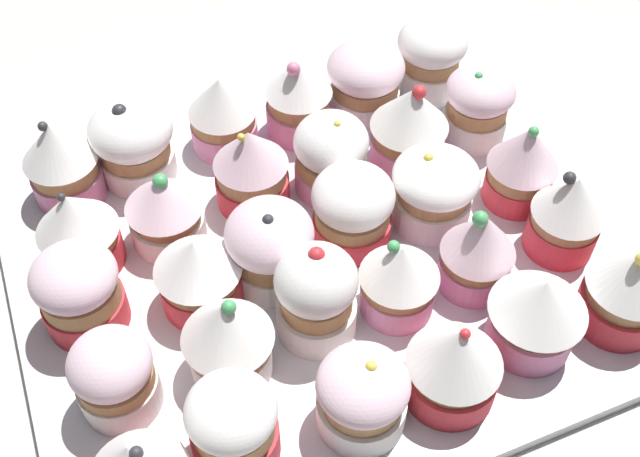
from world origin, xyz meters
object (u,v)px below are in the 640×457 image
(cupcake_3, at_px, (454,362))
(cupcake_23, at_px, (478,105))
(cupcake_10, at_px, (478,249))
(cupcake_19, at_px, (165,209))
(cupcake_21, at_px, (331,154))
(cupcake_25, at_px, (133,141))
(cupcake_28, at_px, (365,80))
(cupcake_4, at_px, (537,311))
(cupcake_1, at_px, (233,424))
(cupcake_17, at_px, (523,163))
(cupcake_5, at_px, (630,287))
(cupcake_11, at_px, (568,213))
(cupcake_7, at_px, (228,337))
(cupcake_26, at_px, (222,113))
(cupcake_13, at_px, (198,272))
(cupcake_15, at_px, (353,208))
(cupcake_2, at_px, (362,395))
(cupcake_6, at_px, (114,375))
(cupcake_14, at_px, (270,246))
(cupcake_27, at_px, (299,97))
(cupcake_12, at_px, (79,291))
(cupcake_20, at_px, (251,168))
(cupcake_16, at_px, (432,187))
(cupcake_24, at_px, (61,161))
(cupcake_22, at_px, (409,125))
(cupcake_8, at_px, (316,294))
(baking_tray, at_px, (320,259))
(cupcake_18, at_px, (77,229))
(cupcake_29, at_px, (431,56))
(cupcake_9, at_px, (399,277))

(cupcake_3, bearing_deg, cupcake_23, 56.91)
(cupcake_10, relative_size, cupcake_19, 1.12)
(cupcake_21, xyz_separation_m, cupcake_25, (-0.14, 0.07, 0.00))
(cupcake_3, relative_size, cupcake_28, 1.10)
(cupcake_4, bearing_deg, cupcake_1, 179.85)
(cupcake_17, relative_size, cupcake_21, 1.07)
(cupcake_5, height_order, cupcake_11, cupcake_5)
(cupcake_7, distance_m, cupcake_26, 0.22)
(cupcake_13, bearing_deg, cupcake_25, 94.22)
(cupcake_15, distance_m, cupcake_23, 0.16)
(cupcake_2, relative_size, cupcake_6, 0.97)
(cupcake_5, bearing_deg, cupcake_14, 149.27)
(cupcake_1, xyz_separation_m, cupcake_4, (0.21, -0.00, 0.00))
(cupcake_19, relative_size, cupcake_27, 0.90)
(cupcake_27, bearing_deg, cupcake_12, -148.84)
(cupcake_11, relative_size, cupcake_28, 1.13)
(cupcake_15, bearing_deg, cupcake_11, -25.12)
(cupcake_2, distance_m, cupcake_20, 0.21)
(cupcake_13, xyz_separation_m, cupcake_28, (0.19, 0.14, 0.00))
(cupcake_25, bearing_deg, cupcake_14, -65.86)
(cupcake_1, xyz_separation_m, cupcake_21, (0.14, 0.19, 0.00))
(cupcake_7, bearing_deg, cupcake_14, 50.10)
(cupcake_16, height_order, cupcake_21, cupcake_21)
(cupcake_5, bearing_deg, cupcake_13, 154.72)
(cupcake_17, relative_size, cupcake_23, 1.11)
(cupcake_15, relative_size, cupcake_24, 0.88)
(cupcake_5, bearing_deg, cupcake_20, 134.32)
(cupcake_7, xyz_separation_m, cupcake_22, (0.20, 0.13, 0.00))
(cupcake_8, xyz_separation_m, cupcake_13, (-0.07, 0.05, -0.00))
(cupcake_11, xyz_separation_m, cupcake_22, (-0.07, 0.13, 0.00))
(cupcake_12, xyz_separation_m, cupcake_26, (0.15, 0.13, 0.00))
(cupcake_3, bearing_deg, cupcake_15, 92.34)
(cupcake_5, xyz_separation_m, cupcake_10, (-0.08, 0.07, -0.00))
(cupcake_10, xyz_separation_m, cupcake_20, (-0.12, 0.14, -0.00))
(cupcake_6, distance_m, cupcake_28, 0.33)
(cupcake_22, bearing_deg, baking_tray, -147.83)
(cupcake_11, distance_m, cupcake_24, 0.39)
(cupcake_3, relative_size, cupcake_14, 0.99)
(cupcake_16, height_order, cupcake_23, cupcake_23)
(cupcake_24, bearing_deg, cupcake_23, -10.62)
(cupcake_2, distance_m, cupcake_11, 0.21)
(cupcake_8, distance_m, cupcake_27, 0.20)
(cupcake_10, height_order, cupcake_14, cupcake_10)
(cupcake_18, height_order, cupcake_19, cupcake_18)
(cupcake_10, distance_m, cupcake_11, 0.08)
(cupcake_25, bearing_deg, cupcake_29, 1.12)
(cupcake_6, relative_size, cupcake_13, 0.98)
(cupcake_16, distance_m, cupcake_22, 0.06)
(cupcake_24, relative_size, cupcake_29, 1.10)
(cupcake_9, relative_size, cupcake_27, 0.91)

